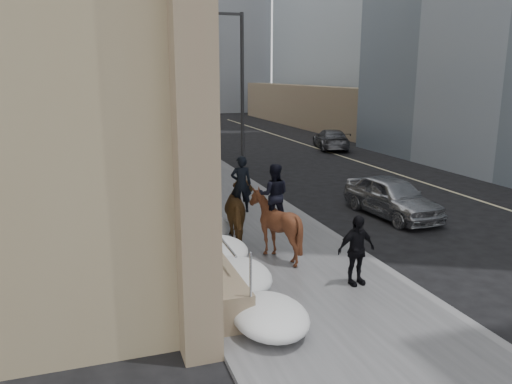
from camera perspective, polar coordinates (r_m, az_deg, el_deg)
ground at (r=12.47m, az=4.56°, el=-10.73°), size 140.00×140.00×0.00m
sidewalk at (r=21.55m, az=-5.80°, el=-0.19°), size 5.00×80.00×0.12m
curb at (r=22.24m, az=0.79°, el=0.30°), size 0.24×80.00×0.12m
lane_line at (r=25.88m, az=17.51°, el=1.41°), size 0.15×70.00×0.01m
limestone_building at (r=30.68m, az=-20.91°, el=19.68°), size 6.10×44.00×18.00m
far_podium at (r=28.78m, az=25.95°, el=5.87°), size 2.00×80.00×4.00m
bg_building_mid at (r=71.53m, az=-12.17°, el=20.23°), size 30.00×12.00×28.00m
bg_building_far at (r=82.63m, az=-20.20°, el=15.98°), size 24.00×12.00×20.00m
streetlight_mid at (r=25.52m, az=-1.93°, el=12.22°), size 1.71×0.24×8.00m
streetlight_far at (r=45.05m, az=-9.35°, el=12.54°), size 1.71×0.24×8.00m
traffic_signal at (r=33.14m, az=-7.06°, el=11.39°), size 4.10×0.22×6.00m
snow_bank at (r=19.38m, az=-8.70°, el=-0.57°), size 1.70×18.10×0.76m
mounted_horse_left at (r=15.04m, az=-1.70°, el=-1.91°), size 1.35×2.32×2.59m
mounted_horse_right at (r=13.70m, az=2.13°, el=-3.20°), size 2.00×2.10×2.59m
pedestrian at (r=12.22m, az=11.38°, el=-6.52°), size 1.04×0.51×1.72m
car_silver at (r=18.76m, az=15.29°, el=-0.53°), size 2.04×4.42×1.47m
car_grey at (r=35.03m, az=8.56°, el=6.00°), size 3.11×5.08×1.37m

